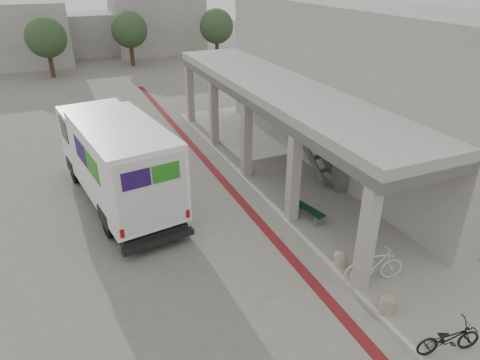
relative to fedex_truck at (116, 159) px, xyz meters
name	(u,v)px	position (x,y,z in m)	size (l,w,h in m)	color
ground	(244,241)	(3.34, -4.44, -1.84)	(120.00, 120.00, 0.00)	#605C52
bike_lane_stripe	(247,208)	(4.34, -2.44, -1.84)	(0.35, 40.00, 0.01)	#581114
sidewalk	(342,215)	(7.34, -4.44, -1.78)	(4.40, 28.00, 0.12)	gray
transit_building	(343,90)	(10.17, 0.06, 1.56)	(7.60, 17.00, 7.00)	gray
distant_backdrop	(69,30)	(0.50, 31.45, 0.86)	(28.00, 10.00, 6.50)	gray
tree_left	(46,38)	(-1.66, 23.56, 1.34)	(3.20, 3.20, 4.80)	#38281C
tree_mid	(129,30)	(5.34, 25.56, 1.34)	(3.20, 3.20, 4.80)	#38281C
tree_right	(216,26)	(13.34, 24.56, 1.34)	(3.20, 3.20, 4.80)	#38281C
fedex_truck	(116,159)	(0.00, 0.00, 0.00)	(3.62, 8.37, 3.46)	black
bench	(305,209)	(5.94, -4.05, -1.42)	(0.75, 1.83, 0.42)	gray
bollard_near	(388,303)	(5.44, -9.11, -1.41)	(0.41, 0.41, 0.62)	gray
bollard_far	(340,258)	(5.44, -6.95, -1.44)	(0.37, 0.37, 0.55)	gray
utility_cabinet	(340,178)	(8.34, -2.78, -1.21)	(0.46, 0.61, 1.02)	gray
bicycle_black	(449,338)	(5.84, -10.71, -1.29)	(0.57, 1.63, 0.86)	black
bicycle_cream	(374,266)	(5.90, -7.94, -1.17)	(0.52, 1.83, 1.10)	beige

